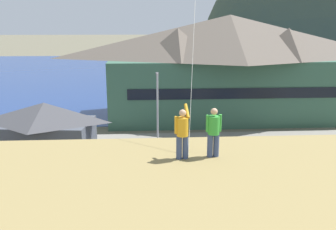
# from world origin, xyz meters

# --- Properties ---
(ground_plane) EXTENTS (600.00, 600.00, 0.00)m
(ground_plane) POSITION_xyz_m (0.00, 0.00, 0.00)
(ground_plane) COLOR #66604C
(parking_lot_pad) EXTENTS (40.00, 20.00, 0.10)m
(parking_lot_pad) POSITION_xyz_m (0.00, 5.00, 0.05)
(parking_lot_pad) COLOR gray
(parking_lot_pad) RESTS_ON ground
(bay_water) EXTENTS (360.00, 84.00, 0.03)m
(bay_water) POSITION_xyz_m (0.00, 60.00, 0.01)
(bay_water) COLOR navy
(bay_water) RESTS_ON ground
(harbor_lodge) EXTENTS (28.54, 11.72, 11.72)m
(harbor_lodge) POSITION_xyz_m (7.34, 21.40, 6.23)
(harbor_lodge) COLOR #38604C
(harbor_lodge) RESTS_ON ground
(storage_shed_near_lot) EXTENTS (7.61, 5.34, 5.21)m
(storage_shed_near_lot) POSITION_xyz_m (-9.68, 6.64, 2.70)
(storage_shed_near_lot) COLOR #474C56
(storage_shed_near_lot) RESTS_ON ground
(wharf_dock) EXTENTS (3.20, 15.71, 0.70)m
(wharf_dock) POSITION_xyz_m (-1.28, 35.65, 0.35)
(wharf_dock) COLOR #70604C
(wharf_dock) RESTS_ON ground
(moored_boat_wharfside) EXTENTS (3.03, 7.65, 2.16)m
(moored_boat_wharfside) POSITION_xyz_m (-4.83, 35.98, 0.72)
(moored_boat_wharfside) COLOR silver
(moored_boat_wharfside) RESTS_ON ground
(parked_car_lone_by_shed) EXTENTS (4.23, 2.11, 1.82)m
(parked_car_lone_by_shed) POSITION_xyz_m (9.29, 1.28, 1.06)
(parked_car_lone_by_shed) COLOR black
(parked_car_lone_by_shed) RESTS_ON parking_lot_pad
(parked_car_corner_spot) EXTENTS (4.32, 2.31, 1.82)m
(parked_car_corner_spot) POSITION_xyz_m (2.72, 7.04, 1.06)
(parked_car_corner_spot) COLOR navy
(parked_car_corner_spot) RESTS_ON parking_lot_pad
(parked_car_back_row_left) EXTENTS (4.31, 2.27, 1.82)m
(parked_car_back_row_left) POSITION_xyz_m (-2.98, 6.25, 1.06)
(parked_car_back_row_left) COLOR navy
(parked_car_back_row_left) RESTS_ON parking_lot_pad
(parked_car_front_row_silver) EXTENTS (4.33, 2.31, 1.82)m
(parked_car_front_row_silver) POSITION_xyz_m (0.83, 0.36, 1.06)
(parked_car_front_row_silver) COLOR black
(parked_car_front_row_silver) RESTS_ON parking_lot_pad
(parked_car_front_row_end) EXTENTS (4.30, 2.25, 1.82)m
(parked_car_front_row_end) POSITION_xyz_m (7.86, 6.73, 1.06)
(parked_car_front_row_end) COLOR navy
(parked_car_front_row_end) RESTS_ON parking_lot_pad
(parked_car_mid_row_near) EXTENTS (4.33, 2.31, 1.82)m
(parked_car_mid_row_near) POSITION_xyz_m (-7.54, -0.60, 1.06)
(parked_car_mid_row_near) COLOR black
(parked_car_mid_row_near) RESTS_ON parking_lot_pad
(parking_light_pole) EXTENTS (0.24, 0.78, 6.67)m
(parking_light_pole) POSITION_xyz_m (-1.20, 10.56, 3.96)
(parking_light_pole) COLOR #ADADB2
(parking_light_pole) RESTS_ON parking_lot_pad
(person_kite_flyer) EXTENTS (0.52, 0.68, 1.86)m
(person_kite_flyer) POSITION_xyz_m (-0.93, -8.19, 7.35)
(person_kite_flyer) COLOR #384770
(person_kite_flyer) RESTS_ON grassy_hill_foreground
(person_companion) EXTENTS (0.55, 0.40, 1.74)m
(person_companion) POSITION_xyz_m (0.16, -8.07, 7.34)
(person_companion) COLOR #384770
(person_companion) RESTS_ON grassy_hill_foreground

